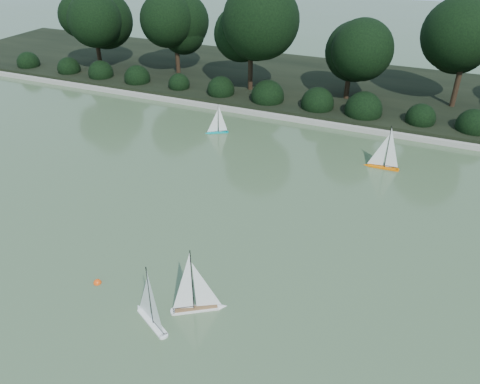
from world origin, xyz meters
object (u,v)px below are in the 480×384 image
at_px(sailboat_white_a, 149,311).
at_px(race_buoy, 98,283).
at_px(sailboat_white_b, 200,300).
at_px(sailboat_teal, 216,128).
at_px(sailboat_orange, 381,161).

distance_m(sailboat_white_a, race_buoy, 1.70).
xyz_separation_m(sailboat_white_a, race_buoy, (-1.62, 0.48, -0.24)).
distance_m(sailboat_white_b, sailboat_teal, 8.65).
bearing_deg(sailboat_white_a, sailboat_orange, 68.90).
bearing_deg(sailboat_orange, race_buoy, -121.77).
relative_size(sailboat_white_b, sailboat_teal, 1.33).
bearing_deg(race_buoy, sailboat_white_a, -16.40).
bearing_deg(sailboat_white_b, race_buoy, -175.89).
xyz_separation_m(sailboat_orange, race_buoy, (-4.78, -7.72, -0.24)).
xyz_separation_m(sailboat_teal, race_buoy, (1.04, -8.12, -0.18)).
distance_m(sailboat_white_b, sailboat_orange, 7.92).
relative_size(sailboat_white_a, race_buoy, 8.89).
distance_m(sailboat_white_a, sailboat_teal, 8.99).
xyz_separation_m(sailboat_white_a, sailboat_teal, (-2.66, 8.59, -0.05)).
height_order(sailboat_white_a, sailboat_white_b, sailboat_white_b).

